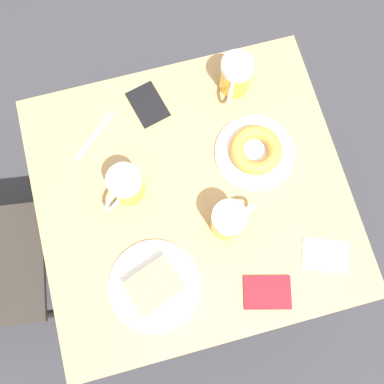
# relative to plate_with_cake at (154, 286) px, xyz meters

# --- Properties ---
(ground_plane) EXTENTS (8.00, 8.00, 0.00)m
(ground_plane) POSITION_rel_plate_with_cake_xyz_m (0.22, -0.16, -0.74)
(ground_plane) COLOR #333338
(table) EXTENTS (0.82, 0.87, 0.73)m
(table) POSITION_rel_plate_with_cake_xyz_m (0.22, -0.16, -0.08)
(table) COLOR tan
(table) RESTS_ON ground_plane
(plate_with_cake) EXTENTS (0.25, 0.25, 0.05)m
(plate_with_cake) POSITION_rel_plate_with_cake_xyz_m (0.00, 0.00, 0.00)
(plate_with_cake) COLOR silver
(plate_with_cake) RESTS_ON table
(plate_with_donut) EXTENTS (0.23, 0.23, 0.05)m
(plate_with_donut) POSITION_rel_plate_with_cake_xyz_m (0.29, -0.37, 0.01)
(plate_with_donut) COLOR silver
(plate_with_donut) RESTS_ON table
(beer_mug_left) EXTENTS (0.09, 0.13, 0.12)m
(beer_mug_left) POSITION_rel_plate_with_cake_xyz_m (0.11, -0.23, 0.05)
(beer_mug_left) COLOR gold
(beer_mug_left) RESTS_ON table
(beer_mug_center) EXTENTS (0.13, 0.09, 0.12)m
(beer_mug_center) POSITION_rel_plate_with_cake_xyz_m (0.51, -0.37, 0.05)
(beer_mug_center) COLOR gold
(beer_mug_center) RESTS_ON table
(beer_mug_right) EXTENTS (0.10, 0.12, 0.12)m
(beer_mug_right) POSITION_rel_plate_with_cake_xyz_m (0.27, 0.01, 0.05)
(beer_mug_right) COLOR gold
(beer_mug_right) RESTS_ON table
(napkin_folded) EXTENTS (0.13, 0.15, 0.00)m
(napkin_folded) POSITION_rel_plate_with_cake_xyz_m (-0.04, -0.47, -0.01)
(napkin_folded) COLOR white
(napkin_folded) RESTS_ON table
(fork) EXTENTS (0.13, 0.15, 0.00)m
(fork) POSITION_rel_plate_with_cake_xyz_m (0.46, 0.07, -0.01)
(fork) COLOR silver
(fork) RESTS_ON table
(passport_near_edge) EXTENTS (0.14, 0.12, 0.01)m
(passport_near_edge) POSITION_rel_plate_with_cake_xyz_m (0.52, -0.10, -0.01)
(passport_near_edge) COLOR black
(passport_near_edge) RESTS_ON table
(passport_far_edge) EXTENTS (0.12, 0.14, 0.01)m
(passport_far_edge) POSITION_rel_plate_with_cake_xyz_m (-0.09, -0.29, -0.01)
(passport_far_edge) COLOR maroon
(passport_far_edge) RESTS_ON table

